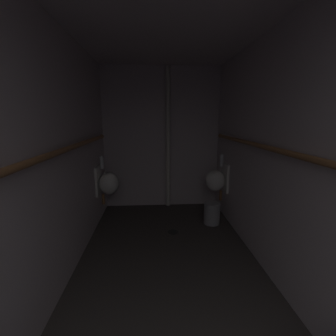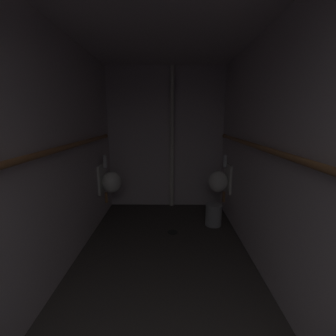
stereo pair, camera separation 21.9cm
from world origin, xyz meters
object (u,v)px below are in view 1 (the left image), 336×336
urinal_left_mid (108,183)px  waste_bin (212,213)px  standpipe_back_wall (168,140)px  urinal_right_mid (217,180)px  floor_drain (173,232)px

urinal_left_mid → waste_bin: (1.56, -0.23, -0.44)m
standpipe_back_wall → waste_bin: bearing=-50.0°
standpipe_back_wall → waste_bin: 1.41m
urinal_right_mid → standpipe_back_wall: size_ratio=0.32×
urinal_left_mid → waste_bin: bearing=-8.5°
urinal_right_mid → floor_drain: bearing=-145.0°
urinal_left_mid → waste_bin: 1.64m
urinal_right_mid → waste_bin: size_ratio=2.34×
standpipe_back_wall → urinal_left_mid: bearing=-152.5°
standpipe_back_wall → floor_drain: (0.00, -0.96, -1.19)m
urinal_right_mid → standpipe_back_wall: 1.05m
floor_drain → waste_bin: size_ratio=0.43×
waste_bin → standpipe_back_wall: bearing=130.0°
urinal_left_mid → standpipe_back_wall: standpipe_back_wall is taller
urinal_left_mid → standpipe_back_wall: bearing=27.5°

